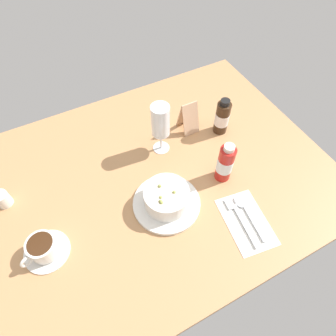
{
  "coord_description": "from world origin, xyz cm",
  "views": [
    {
      "loc": [
        -20.45,
        -47.54,
        76.03
      ],
      "look_at": [
        2.9,
        -2.69,
        5.5
      ],
      "focal_mm": 30.77,
      "sensor_mm": 36.0,
      "label": 1
    }
  ],
  "objects_px": {
    "coffee_cup": "(44,248)",
    "creamer_jug": "(2,199)",
    "cutlery_setting": "(246,220)",
    "sauce_bottle_red": "(225,163)",
    "porridge_bowl": "(167,199)",
    "menu_card": "(188,116)",
    "sauce_bottle_brown": "(222,117)",
    "wine_glass": "(160,122)"
  },
  "relations": [
    {
      "from": "sauce_bottle_red",
      "to": "menu_card",
      "type": "distance_m",
      "value": 0.23
    },
    {
      "from": "cutlery_setting",
      "to": "sauce_bottle_red",
      "type": "relative_size",
      "value": 1.35
    },
    {
      "from": "sauce_bottle_brown",
      "to": "porridge_bowl",
      "type": "bearing_deg",
      "value": -149.66
    },
    {
      "from": "cutlery_setting",
      "to": "porridge_bowl",
      "type": "bearing_deg",
      "value": 139.55
    },
    {
      "from": "coffee_cup",
      "to": "wine_glass",
      "type": "distance_m",
      "value": 0.48
    },
    {
      "from": "wine_glass",
      "to": "sauce_bottle_red",
      "type": "distance_m",
      "value": 0.23
    },
    {
      "from": "creamer_jug",
      "to": "sauce_bottle_brown",
      "type": "xyz_separation_m",
      "value": [
        0.73,
        -0.05,
        0.04
      ]
    },
    {
      "from": "cutlery_setting",
      "to": "menu_card",
      "type": "distance_m",
      "value": 0.4
    },
    {
      "from": "sauce_bottle_red",
      "to": "coffee_cup",
      "type": "bearing_deg",
      "value": 178.89
    },
    {
      "from": "sauce_bottle_brown",
      "to": "menu_card",
      "type": "distance_m",
      "value": 0.11
    },
    {
      "from": "wine_glass",
      "to": "sauce_bottle_brown",
      "type": "relative_size",
      "value": 1.34
    },
    {
      "from": "cutlery_setting",
      "to": "creamer_jug",
      "type": "height_order",
      "value": "creamer_jug"
    },
    {
      "from": "cutlery_setting",
      "to": "coffee_cup",
      "type": "distance_m",
      "value": 0.56
    },
    {
      "from": "coffee_cup",
      "to": "sauce_bottle_red",
      "type": "distance_m",
      "value": 0.56
    },
    {
      "from": "creamer_jug",
      "to": "sauce_bottle_red",
      "type": "distance_m",
      "value": 0.67
    },
    {
      "from": "sauce_bottle_red",
      "to": "menu_card",
      "type": "height_order",
      "value": "sauce_bottle_red"
    },
    {
      "from": "coffee_cup",
      "to": "creamer_jug",
      "type": "distance_m",
      "value": 0.22
    },
    {
      "from": "wine_glass",
      "to": "menu_card",
      "type": "height_order",
      "value": "wine_glass"
    },
    {
      "from": "sauce_bottle_brown",
      "to": "menu_card",
      "type": "relative_size",
      "value": 1.19
    },
    {
      "from": "sauce_bottle_red",
      "to": "menu_card",
      "type": "bearing_deg",
      "value": 88.21
    },
    {
      "from": "coffee_cup",
      "to": "wine_glass",
      "type": "relative_size",
      "value": 0.67
    },
    {
      "from": "cutlery_setting",
      "to": "sauce_bottle_red",
      "type": "height_order",
      "value": "sauce_bottle_red"
    },
    {
      "from": "porridge_bowl",
      "to": "sauce_bottle_red",
      "type": "relative_size",
      "value": 1.35
    },
    {
      "from": "cutlery_setting",
      "to": "sauce_bottle_brown",
      "type": "distance_m",
      "value": 0.36
    },
    {
      "from": "menu_card",
      "to": "cutlery_setting",
      "type": "bearing_deg",
      "value": -94.73
    },
    {
      "from": "creamer_jug",
      "to": "sauce_bottle_red",
      "type": "xyz_separation_m",
      "value": [
        0.63,
        -0.22,
        0.04
      ]
    },
    {
      "from": "creamer_jug",
      "to": "menu_card",
      "type": "height_order",
      "value": "menu_card"
    },
    {
      "from": "porridge_bowl",
      "to": "cutlery_setting",
      "type": "xyz_separation_m",
      "value": [
        0.18,
        -0.15,
        -0.03
      ]
    },
    {
      "from": "porridge_bowl",
      "to": "coffee_cup",
      "type": "height_order",
      "value": "porridge_bowl"
    },
    {
      "from": "porridge_bowl",
      "to": "creamer_jug",
      "type": "relative_size",
      "value": 3.77
    },
    {
      "from": "coffee_cup",
      "to": "sauce_bottle_red",
      "type": "xyz_separation_m",
      "value": [
        0.55,
        -0.01,
        0.04
      ]
    },
    {
      "from": "sauce_bottle_red",
      "to": "cutlery_setting",
      "type": "bearing_deg",
      "value": -98.95
    },
    {
      "from": "porridge_bowl",
      "to": "coffee_cup",
      "type": "distance_m",
      "value": 0.35
    },
    {
      "from": "sauce_bottle_brown",
      "to": "sauce_bottle_red",
      "type": "bearing_deg",
      "value": -121.34
    },
    {
      "from": "creamer_jug",
      "to": "porridge_bowl",
      "type": "bearing_deg",
      "value": -27.88
    },
    {
      "from": "cutlery_setting",
      "to": "sauce_bottle_red",
      "type": "xyz_separation_m",
      "value": [
        0.03,
        0.16,
        0.07
      ]
    },
    {
      "from": "porridge_bowl",
      "to": "sauce_bottle_red",
      "type": "bearing_deg",
      "value": 2.5
    },
    {
      "from": "coffee_cup",
      "to": "sauce_bottle_brown",
      "type": "distance_m",
      "value": 0.68
    },
    {
      "from": "wine_glass",
      "to": "menu_card",
      "type": "relative_size",
      "value": 1.59
    },
    {
      "from": "porridge_bowl",
      "to": "menu_card",
      "type": "distance_m",
      "value": 0.32
    },
    {
      "from": "coffee_cup",
      "to": "sauce_bottle_brown",
      "type": "xyz_separation_m",
      "value": [
        0.66,
        0.16,
        0.03
      ]
    },
    {
      "from": "cutlery_setting",
      "to": "creamer_jug",
      "type": "distance_m",
      "value": 0.71
    }
  ]
}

